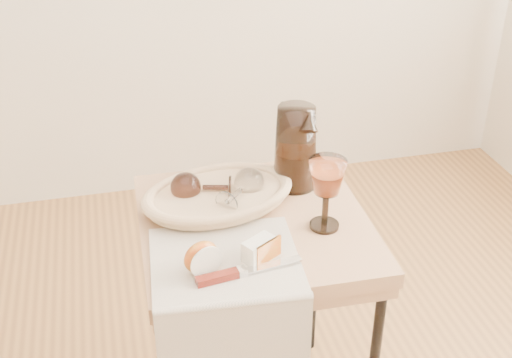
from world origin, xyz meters
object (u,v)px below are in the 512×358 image
object	(u,v)px
tea_towel	(225,261)
wine_goblet	(326,194)
goblet_lying_a	(205,187)
goblet_lying_b	(240,191)
side_table	(254,327)
apple_half	(201,257)
pitcher	(295,147)
table_knife	(245,270)
bread_basket	(218,198)

from	to	relation	value
tea_towel	wine_goblet	distance (m)	0.27
goblet_lying_a	goblet_lying_b	size ratio (longest dim) A/B	1.00
side_table	apple_half	distance (m)	0.43
pitcher	table_knife	xyz separation A→B (m)	(-0.20, -0.33, -0.09)
table_knife	tea_towel	bearing A→B (deg)	111.13
side_table	goblet_lying_a	xyz separation A→B (m)	(-0.10, 0.09, 0.38)
tea_towel	goblet_lying_a	world-z (taller)	goblet_lying_a
tea_towel	goblet_lying_a	bearing A→B (deg)	94.63
tea_towel	bread_basket	size ratio (longest dim) A/B	0.95
goblet_lying_a	table_knife	distance (m)	0.29
goblet_lying_a	pitcher	bearing A→B (deg)	-155.71
goblet_lying_b	table_knife	size ratio (longest dim) A/B	0.53
pitcher	table_knife	distance (m)	0.39
goblet_lying_a	goblet_lying_b	bearing A→B (deg)	170.50
tea_towel	goblet_lying_b	size ratio (longest dim) A/B	2.62
side_table	apple_half	size ratio (longest dim) A/B	8.69
bread_basket	goblet_lying_a	xyz separation A→B (m)	(-0.03, 0.01, 0.03)
bread_basket	tea_towel	bearing A→B (deg)	-108.27
side_table	goblet_lying_b	distance (m)	0.39
tea_towel	goblet_lying_a	xyz separation A→B (m)	(-0.00, 0.23, 0.05)
bread_basket	table_knife	distance (m)	0.27
side_table	table_knife	xyz separation A→B (m)	(-0.06, -0.20, 0.35)
bread_basket	wine_goblet	size ratio (longest dim) A/B	1.88
goblet_lying_b	table_knife	xyz separation A→B (m)	(-0.04, -0.25, -0.03)
bread_basket	wine_goblet	bearing A→B (deg)	-44.13
side_table	bread_basket	world-z (taller)	bread_basket
bread_basket	pitcher	world-z (taller)	pitcher
goblet_lying_b	apple_half	distance (m)	0.26
side_table	tea_towel	world-z (taller)	tea_towel
goblet_lying_b	wine_goblet	bearing A→B (deg)	-83.50
goblet_lying_b	table_knife	bearing A→B (deg)	-147.68
goblet_lying_a	goblet_lying_b	xyz separation A→B (m)	(0.08, -0.03, 0.00)
goblet_lying_a	table_knife	size ratio (longest dim) A/B	0.53
goblet_lying_b	apple_half	bearing A→B (deg)	-168.01
tea_towel	table_knife	distance (m)	0.06
goblet_lying_a	tea_towel	bearing A→B (deg)	104.66
bread_basket	goblet_lying_a	bearing A→B (deg)	142.19
table_knife	goblet_lying_b	bearing A→B (deg)	71.84
pitcher	side_table	bearing A→B (deg)	-116.23
goblet_lying_b	apple_half	world-z (taller)	goblet_lying_b
side_table	table_knife	size ratio (longest dim) A/B	2.99
tea_towel	bread_basket	distance (m)	0.22
pitcher	apple_half	size ratio (longest dim) A/B	3.28
bread_basket	table_knife	size ratio (longest dim) A/B	1.47
wine_goblet	bread_basket	bearing A→B (deg)	147.12
bread_basket	apple_half	distance (m)	0.25
side_table	goblet_lying_a	world-z (taller)	goblet_lying_a
tea_towel	table_knife	size ratio (longest dim) A/B	1.39
goblet_lying_a	pitcher	world-z (taller)	pitcher
goblet_lying_a	apple_half	xyz separation A→B (m)	(-0.05, -0.26, -0.01)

